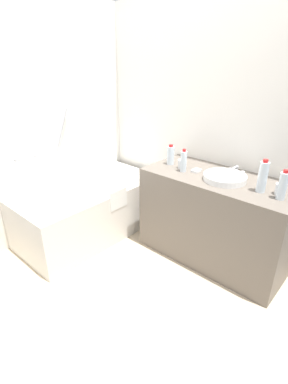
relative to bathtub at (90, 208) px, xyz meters
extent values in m
plane|color=#C1AD8E|center=(-0.50, -0.82, -0.30)|extent=(3.65, 3.65, 0.00)
cube|color=white|center=(-0.50, 0.43, 0.86)|extent=(3.05, 0.10, 2.32)
cube|color=white|center=(0.88, -0.82, 0.86)|extent=(0.10, 2.81, 2.32)
cube|color=silver|center=(0.00, 0.00, -0.02)|extent=(1.53, 0.76, 0.55)
cube|color=white|center=(0.00, 0.00, 0.21)|extent=(1.25, 0.55, 0.09)
cylinder|color=#A9A9AE|center=(0.60, 0.00, 0.29)|extent=(0.09, 0.03, 0.03)
cylinder|color=#A9A9AE|center=(-0.04, 0.35, 0.75)|extent=(0.24, 0.03, 0.54)
cylinder|color=#A9A9AE|center=(-0.42, 0.35, 0.60)|extent=(0.26, 0.03, 0.03)
cube|color=white|center=(0.08, -0.37, 0.20)|extent=(0.22, 0.03, 0.20)
cube|color=#6B6056|center=(0.52, -1.21, 0.12)|extent=(0.62, 1.34, 0.83)
cylinder|color=white|center=(0.48, -1.27, 0.56)|extent=(0.36, 0.36, 0.05)
cylinder|color=silver|center=(0.70, -1.27, 0.57)|extent=(0.02, 0.02, 0.07)
cylinder|color=silver|center=(0.65, -1.27, 0.60)|extent=(0.09, 0.02, 0.02)
cylinder|color=silver|center=(0.70, -1.33, 0.55)|extent=(0.03, 0.03, 0.04)
cylinder|color=silver|center=(0.70, -1.21, 0.55)|extent=(0.03, 0.03, 0.04)
cylinder|color=silver|center=(0.50, -0.68, 0.62)|extent=(0.07, 0.07, 0.17)
cylinder|color=red|center=(0.50, -0.68, 0.71)|extent=(0.04, 0.04, 0.02)
cylinder|color=silver|center=(0.42, -0.89, 0.62)|extent=(0.06, 0.06, 0.19)
cylinder|color=red|center=(0.42, -0.89, 0.73)|extent=(0.03, 0.03, 0.02)
cylinder|color=silver|center=(0.45, -1.59, 0.65)|extent=(0.07, 0.07, 0.24)
cylinder|color=red|center=(0.45, -1.59, 0.78)|extent=(0.04, 0.04, 0.02)
cylinder|color=silver|center=(0.42, -1.75, 0.63)|extent=(0.06, 0.06, 0.20)
cylinder|color=red|center=(0.42, -1.75, 0.75)|extent=(0.03, 0.03, 0.02)
cylinder|color=white|center=(0.50, -1.71, 0.57)|extent=(0.07, 0.07, 0.08)
cylinder|color=white|center=(0.48, -0.83, 0.57)|extent=(0.08, 0.08, 0.08)
cube|color=white|center=(0.49, -0.98, 0.54)|extent=(0.09, 0.06, 0.02)
camera|label=1|loc=(-1.66, -2.28, 1.46)|focal=27.07mm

